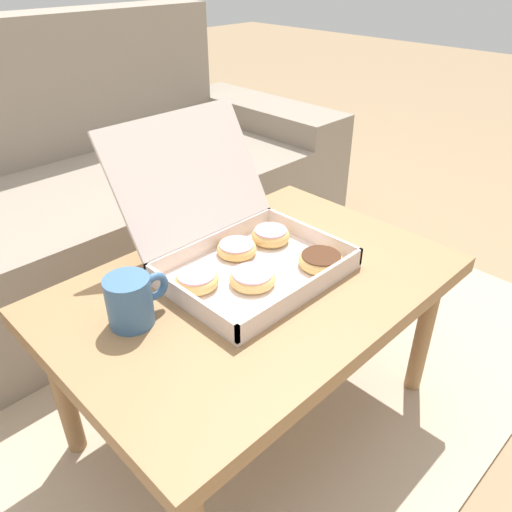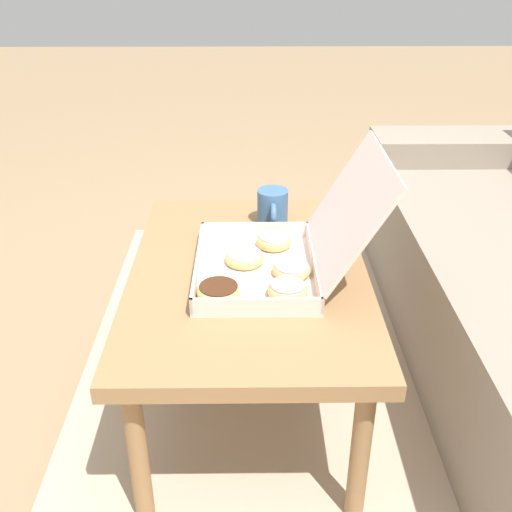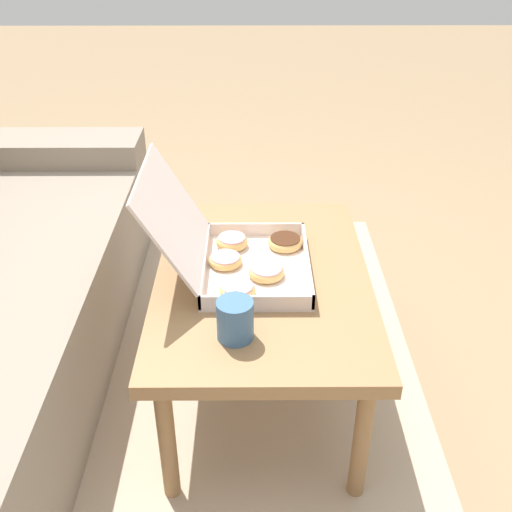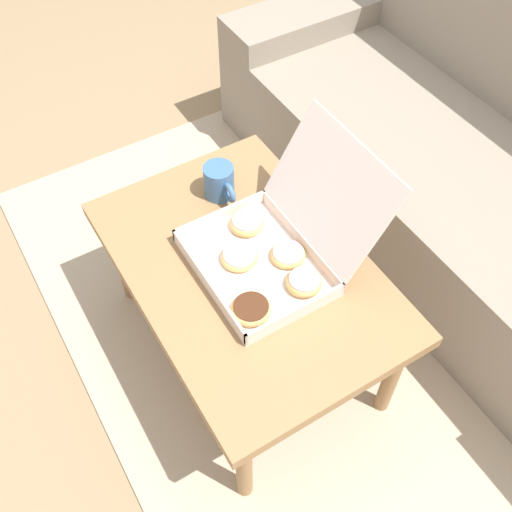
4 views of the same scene
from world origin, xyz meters
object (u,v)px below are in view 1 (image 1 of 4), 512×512
Objects in this scene: couch at (67,207)px; coffee_table at (256,298)px; coffee_mug at (131,300)px; pastry_box at (242,244)px.

couch is 0.96m from coffee_table.
couch is at bearing 72.97° from coffee_mug.
couch is 0.95m from coffee_mug.
pastry_box reaches higher than coffee_table.
couch reaches higher than coffee_mug.
coffee_mug is (-0.27, 0.07, 0.10)m from coffee_table.
coffee_table is 0.13m from pastry_box.
coffee_table is at bearing -14.58° from coffee_mug.
couch is 2.34× the size of coffee_table.
couch is at bearing 90.00° from coffee_table.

